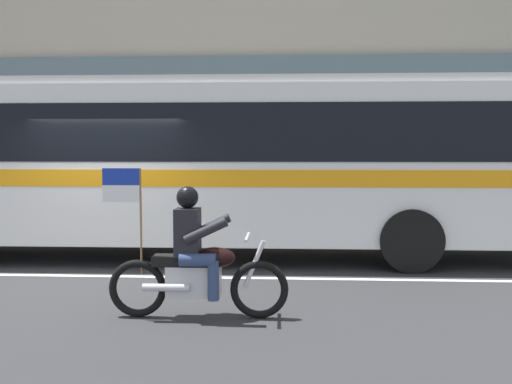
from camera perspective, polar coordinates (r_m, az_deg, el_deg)
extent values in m
plane|color=#2B2B2D|center=(10.35, -14.07, -7.16)|extent=(60.00, 60.00, 0.00)
cube|color=#B7B2A8|center=(15.22, -8.30, -3.23)|extent=(28.00, 3.80, 0.15)
cube|color=silver|center=(9.79, -15.13, -7.79)|extent=(26.60, 0.14, 0.01)
cube|color=gray|center=(17.73, -6.93, 15.74)|extent=(28.00, 0.80, 11.19)
cube|color=#4C606B|center=(17.03, -7.15, 10.50)|extent=(25.76, 0.10, 1.40)
cube|color=white|center=(11.01, -5.19, 2.68)|extent=(13.10, 2.64, 2.70)
cube|color=black|center=(11.01, -5.21, 5.54)|extent=(12.05, 2.67, 0.96)
cube|color=orange|center=(11.01, -5.18, 1.64)|extent=(12.84, 2.66, 0.28)
cube|color=silver|center=(11.06, -5.24, 10.00)|extent=(12.84, 2.51, 0.16)
cylinder|color=black|center=(10.01, 14.68, -4.53)|extent=(1.04, 0.30, 1.04)
torus|color=black|center=(7.09, 0.32, -9.35)|extent=(0.69, 0.10, 0.69)
torus|color=black|center=(7.28, -11.31, -9.06)|extent=(0.69, 0.10, 0.69)
cube|color=silver|center=(7.14, -5.98, -8.46)|extent=(0.65, 0.29, 0.36)
ellipsoid|color=black|center=(7.05, -3.98, -6.28)|extent=(0.49, 0.29, 0.24)
cube|color=black|center=(7.12, -7.60, -6.53)|extent=(0.56, 0.27, 0.12)
cylinder|color=silver|center=(7.03, -0.18, -6.96)|extent=(0.28, 0.06, 0.58)
cylinder|color=silver|center=(6.98, -0.83, -4.38)|extent=(0.05, 0.64, 0.04)
cylinder|color=silver|center=(7.04, -8.62, -9.07)|extent=(0.55, 0.10, 0.09)
cube|color=black|center=(7.04, -6.58, -3.83)|extent=(0.29, 0.37, 0.56)
sphere|color=black|center=(7.00, -6.61, -0.51)|extent=(0.26, 0.26, 0.26)
cylinder|color=navy|center=(7.25, -5.24, -6.00)|extent=(0.42, 0.16, 0.15)
cylinder|color=navy|center=(7.27, -3.81, -7.89)|extent=(0.13, 0.13, 0.46)
cylinder|color=navy|center=(6.90, -5.64, -6.52)|extent=(0.42, 0.16, 0.15)
cylinder|color=navy|center=(6.92, -4.13, -8.50)|extent=(0.13, 0.13, 0.46)
cylinder|color=black|center=(7.20, -4.45, -3.32)|extent=(0.52, 0.12, 0.32)
cylinder|color=black|center=(6.81, -4.85, -3.75)|extent=(0.52, 0.12, 0.32)
cylinder|color=olive|center=(7.13, -11.00, -2.77)|extent=(0.02, 0.02, 1.25)
cube|color=#1933A5|center=(7.15, -12.86, 1.44)|extent=(0.44, 0.03, 0.20)
cube|color=white|center=(7.16, -12.83, -0.16)|extent=(0.44, 0.03, 0.20)
cylinder|color=gold|center=(14.23, 10.42, -2.28)|extent=(0.22, 0.22, 0.58)
sphere|color=gold|center=(14.20, 10.44, -0.83)|extent=(0.20, 0.20, 0.20)
cylinder|color=gold|center=(14.09, 10.49, -2.22)|extent=(0.09, 0.10, 0.09)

